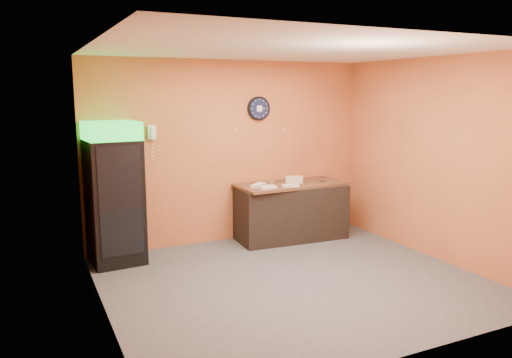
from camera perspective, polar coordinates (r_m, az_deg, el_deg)
floor at (r=6.36m, az=4.24°, el=-11.50°), size 4.50×4.50×0.00m
back_wall at (r=7.77m, az=-2.93°, el=3.12°), size 4.50×0.02×2.80m
left_wall at (r=5.26m, az=-17.39°, el=-0.59°), size 0.02×4.00×2.80m
right_wall at (r=7.36m, az=19.82°, el=2.16°), size 0.02×4.00×2.80m
ceiling at (r=5.94m, az=4.60°, el=14.55°), size 4.50×4.00×0.02m
beverage_cooler at (r=6.96m, az=-15.86°, el=-1.83°), size 0.72×0.73×1.93m
prep_counter at (r=7.98m, az=3.96°, el=-3.80°), size 1.76×0.86×0.86m
wall_clock at (r=7.89m, az=0.31°, el=8.07°), size 0.37×0.06×0.37m
wall_phone at (r=7.31m, az=-11.82°, el=5.25°), size 0.11×0.10×0.20m
butcher_paper at (r=7.89m, az=4.00°, el=-0.63°), size 1.75×0.83×0.04m
sub_roll_stack at (r=7.88m, az=4.37°, el=-0.07°), size 0.28×0.19×0.11m
wrapped_sandwich_left at (r=7.42m, az=1.31°, el=-0.96°), size 0.29×0.16×0.04m
wrapped_sandwich_mid at (r=7.58m, az=3.93°, el=-0.76°), size 0.28×0.17×0.04m
wrapped_sandwich_right at (r=7.58m, az=0.28°, el=-0.70°), size 0.32×0.29×0.04m
kitchen_tool at (r=7.68m, az=1.89°, el=-0.49°), size 0.07×0.07×0.07m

